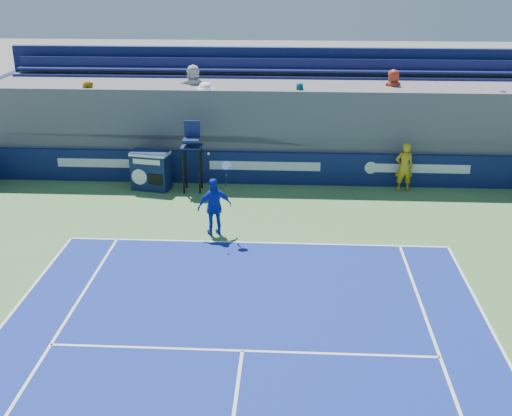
# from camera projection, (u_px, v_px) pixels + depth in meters

# --- Properties ---
(ball_person) EXTENTS (0.67, 0.47, 1.76)m
(ball_person) POSITION_uv_depth(u_px,v_px,m) (404.00, 167.00, 22.41)
(ball_person) COLOR gold
(ball_person) RESTS_ON apron
(back_hoarding) EXTENTS (20.40, 0.21, 1.20)m
(back_hoarding) POSITION_uv_depth(u_px,v_px,m) (265.00, 168.00, 23.23)
(back_hoarding) COLOR #0D1949
(back_hoarding) RESTS_ON ground
(match_clock) EXTENTS (1.43, 0.95, 1.40)m
(match_clock) POSITION_uv_depth(u_px,v_px,m) (151.00, 169.00, 22.65)
(match_clock) COLOR #0E1A46
(match_clock) RESTS_ON ground
(umpire_chair) EXTENTS (0.71, 0.71, 2.48)m
(umpire_chair) POSITION_uv_depth(u_px,v_px,m) (192.00, 149.00, 22.22)
(umpire_chair) COLOR black
(umpire_chair) RESTS_ON ground
(tennis_player) EXTENTS (1.11, 0.78, 2.57)m
(tennis_player) POSITION_uv_depth(u_px,v_px,m) (215.00, 207.00, 18.85)
(tennis_player) COLOR #152FB1
(tennis_player) RESTS_ON apron
(stadium_seating) EXTENTS (21.00, 4.05, 4.40)m
(stadium_seating) POSITION_uv_depth(u_px,v_px,m) (267.00, 121.00, 24.67)
(stadium_seating) COLOR #57575C
(stadium_seating) RESTS_ON ground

